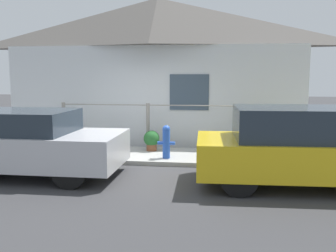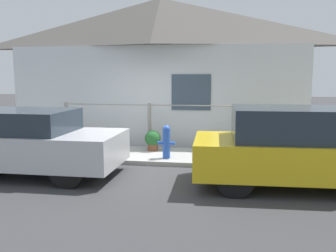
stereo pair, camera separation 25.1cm
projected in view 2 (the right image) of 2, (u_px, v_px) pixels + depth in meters
ground_plane at (135, 165)px, 8.72m from camera, size 60.00×60.00×0.00m
sidewalk at (144, 155)px, 9.57m from camera, size 24.00×1.76×0.10m
house at (160, 30)px, 11.38m from camera, size 9.00×2.23×4.41m
fence at (149, 123)px, 10.19m from camera, size 4.90×0.10×1.23m
car_left at (26, 142)px, 7.83m from camera, size 3.93×1.77×1.37m
car_right at (296, 148)px, 6.94m from camera, size 3.91×1.91×1.49m
fire_hydrant at (166, 141)px, 8.96m from camera, size 0.42×0.19×0.80m
potted_plant_near_hydrant at (153, 140)px, 9.88m from camera, size 0.42×0.42×0.54m
potted_plant_by_fence at (88, 140)px, 10.06m from camera, size 0.33×0.33×0.50m
potted_plant_corner at (268, 139)px, 9.51m from camera, size 0.55×0.55×0.65m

